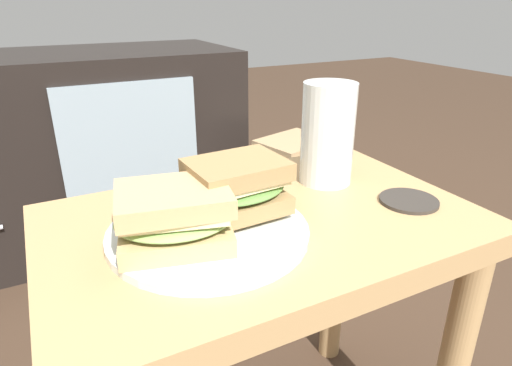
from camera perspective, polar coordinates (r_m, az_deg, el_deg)
side_table at (r=0.63m, az=0.90°, el=-11.76°), size 0.56×0.36×0.46m
tv_cabinet at (r=1.47m, az=-21.97°, el=4.06°), size 0.96×0.46×0.58m
plate at (r=0.54m, az=-6.15°, el=-6.27°), size 0.24×0.24×0.01m
sandwich_front at (r=0.49m, az=-10.51°, el=-4.30°), size 0.15×0.13×0.07m
sandwich_back at (r=0.54m, az=-2.57°, el=-0.35°), size 0.13×0.10×0.07m
beer_glass at (r=0.67m, az=9.24°, el=6.00°), size 0.08×0.08×0.15m
coaster at (r=0.65m, az=19.17°, el=-2.18°), size 0.08×0.08×0.01m
paper_bag at (r=1.30m, az=4.70°, el=-1.99°), size 0.24×0.22×0.36m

